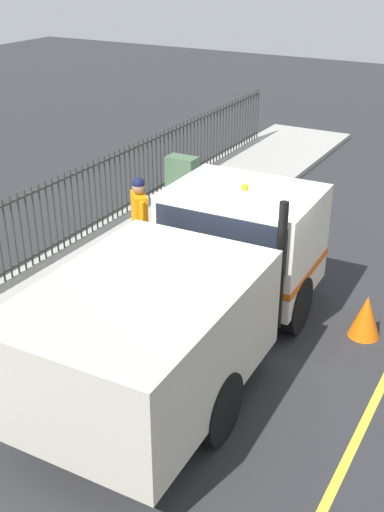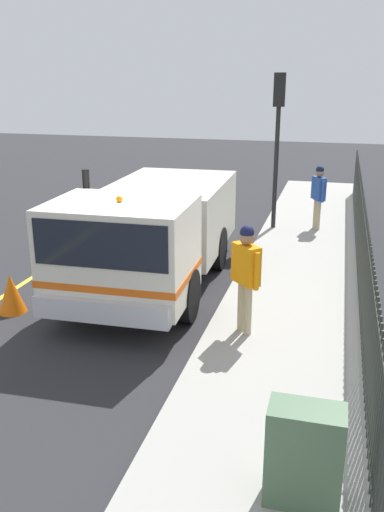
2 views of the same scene
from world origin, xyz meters
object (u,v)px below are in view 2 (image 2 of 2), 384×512
work_truck (150,229)px  pedestrian_distant (319,191)px  traffic_cone (11,293)px  worker_standing (246,268)px  traffic_light_near (278,120)px  utility_cabinet (304,455)px

work_truck → pedestrian_distant: bearing=-122.7°
work_truck → pedestrian_distant: size_ratio=3.51×
work_truck → traffic_cone: (-2.11, -1.79, -0.90)m
worker_standing → traffic_light_near: size_ratio=0.44×
utility_cabinet → traffic_cone: (-5.54, 3.61, -0.31)m
work_truck → traffic_cone: work_truck is taller
worker_standing → work_truck: bearing=6.6°
pedestrian_distant → traffic_cone: (-5.16, -6.87, -0.85)m
pedestrian_distant → traffic_cone: pedestrian_distant is taller
work_truck → utility_cabinet: 6.43m
worker_standing → traffic_cone: size_ratio=2.49×
worker_standing → traffic_cone: bearing=45.3°
work_truck → traffic_cone: bearing=38.7°
work_truck → worker_standing: work_truck is taller
worker_standing → pedestrian_distant: (0.82, 6.88, -0.05)m
utility_cabinet → worker_standing: bearing=108.5°
work_truck → worker_standing: bearing=139.5°
utility_cabinet → traffic_light_near: bearing=98.5°
work_truck → traffic_light_near: 5.59m
worker_standing → pedestrian_distant: size_ratio=1.05×
traffic_cone → utility_cabinet: bearing=-33.1°
traffic_light_near → worker_standing: bearing=90.4°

